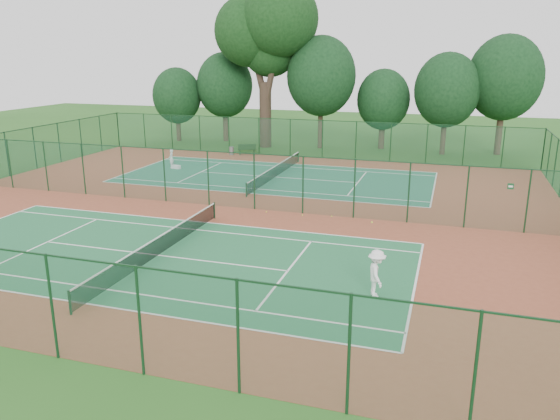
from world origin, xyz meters
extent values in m
plane|color=#26591C|center=(0.00, 0.00, 0.00)|extent=(120.00, 120.00, 0.00)
cube|color=brown|center=(0.00, 0.00, 0.01)|extent=(40.00, 36.00, 0.01)
cube|color=#20683C|center=(0.00, -9.00, 0.01)|extent=(23.77, 10.97, 0.01)
cube|color=#206649|center=(0.00, 9.00, 0.01)|extent=(23.77, 10.97, 0.01)
cube|color=#184A31|center=(0.00, 18.00, 1.75)|extent=(40.00, 0.02, 3.50)
cube|color=#153B1C|center=(0.00, 18.00, 3.46)|extent=(40.00, 0.05, 0.05)
cube|color=#1A4F31|center=(0.00, -18.00, 1.75)|extent=(40.00, 0.02, 3.50)
cube|color=#153A20|center=(0.00, -18.00, 3.46)|extent=(40.00, 0.05, 0.05)
cube|color=#184931|center=(0.00, 0.00, 1.75)|extent=(40.00, 0.02, 3.50)
cube|color=#153B20|center=(0.00, 0.00, 3.46)|extent=(40.00, 0.05, 0.05)
cylinder|color=#12321D|center=(0.00, -15.40, 0.49)|extent=(0.10, 0.10, 0.97)
cylinder|color=#12321D|center=(0.00, -2.60, 0.49)|extent=(0.10, 0.10, 0.97)
cube|color=black|center=(0.00, -9.00, 0.48)|extent=(0.02, 12.80, 0.85)
cube|color=white|center=(0.00, -9.00, 0.92)|extent=(0.04, 12.80, 0.06)
cylinder|color=#143821|center=(0.00, 2.60, 0.49)|extent=(0.10, 0.10, 0.97)
cylinder|color=#143821|center=(0.00, 15.40, 0.49)|extent=(0.10, 0.10, 0.97)
cube|color=black|center=(0.00, 9.00, 0.48)|extent=(0.02, 12.80, 0.85)
cube|color=white|center=(0.00, 9.00, 0.92)|extent=(0.04, 12.80, 0.06)
imported|color=white|center=(10.45, -10.42, 0.98)|extent=(1.10, 1.41, 1.92)
imported|color=white|center=(-9.53, 9.85, 0.80)|extent=(0.49, 0.64, 1.56)
cylinder|color=slate|center=(-7.07, 17.04, 0.39)|extent=(0.50, 0.50, 0.77)
cube|color=black|center=(-6.30, 17.28, 0.26)|extent=(0.27, 0.44, 0.50)
cube|color=black|center=(-5.09, 17.84, 0.26)|extent=(0.27, 0.44, 0.50)
cube|color=black|center=(-5.69, 17.56, 0.53)|extent=(1.71, 1.12, 0.06)
cube|color=black|center=(-5.60, 17.36, 0.79)|extent=(1.54, 0.75, 0.50)
cube|color=silver|center=(-9.00, 9.59, 0.16)|extent=(0.84, 0.42, 0.30)
sphere|color=#C7E735|center=(6.45, -0.22, 0.05)|extent=(0.07, 0.07, 0.07)
sphere|color=#DAF138|center=(4.74, -0.51, 0.05)|extent=(0.07, 0.07, 0.07)
sphere|color=yellow|center=(2.48, -0.52, 0.05)|extent=(0.08, 0.08, 0.08)
cylinder|color=#32241B|center=(-5.51, 22.48, 3.26)|extent=(1.20, 1.20, 6.53)
cylinder|color=#32241B|center=(-6.49, 22.81, 8.16)|extent=(2.21, 0.65, 6.49)
cylinder|color=#32241B|center=(-4.53, 22.26, 8.49)|extent=(2.07, 0.61, 7.05)
sphere|color=black|center=(-7.25, 22.81, 11.43)|extent=(6.96, 6.96, 6.96)
sphere|color=black|center=(-3.88, 22.26, 12.51)|extent=(7.40, 7.40, 7.40)
sphere|color=black|center=(-5.29, 23.35, 9.79)|extent=(5.66, 5.66, 5.66)
camera|label=1|loc=(12.85, -30.44, 9.24)|focal=35.00mm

